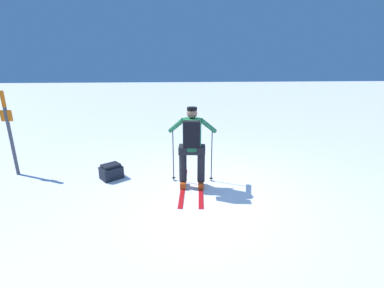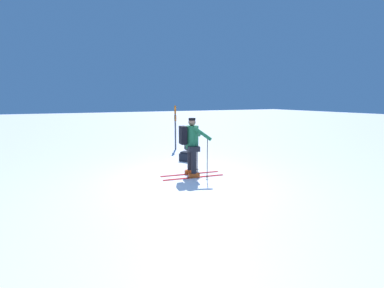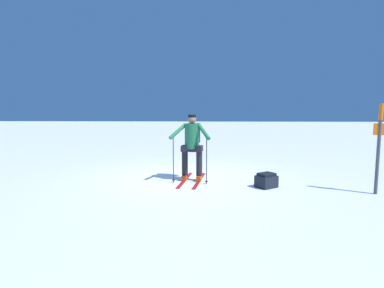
% 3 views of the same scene
% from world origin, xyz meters
% --- Properties ---
extents(ground_plane, '(80.00, 80.00, 0.00)m').
position_xyz_m(ground_plane, '(0.00, 0.00, 0.00)').
color(ground_plane, white).
extents(skier, '(1.01, 1.78, 1.63)m').
position_xyz_m(skier, '(0.23, -0.30, 0.94)').
color(skier, red).
rests_on(skier, ground_plane).
extents(dropped_backpack, '(0.55, 0.53, 0.33)m').
position_xyz_m(dropped_backpack, '(1.94, -0.92, 0.16)').
color(dropped_backpack, black).
rests_on(dropped_backpack, ground_plane).
extents(trail_marker, '(0.24, 0.08, 1.87)m').
position_xyz_m(trail_marker, '(4.11, -1.36, 1.11)').
color(trail_marker, '#4C4C51').
rests_on(trail_marker, ground_plane).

